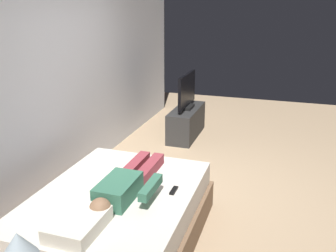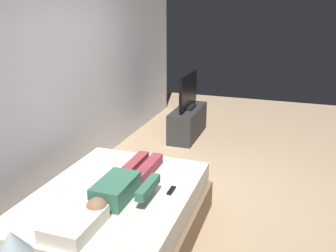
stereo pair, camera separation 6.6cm
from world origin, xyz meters
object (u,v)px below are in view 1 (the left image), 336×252
object	(u,v)px
bed	(117,218)
tv_stand	(186,122)
remote	(174,190)
person	(126,184)
tv	(187,92)
lamp	(18,246)
pillow	(78,224)

from	to	relation	value
bed	tv_stand	xyz separation A→B (m)	(3.05, 0.17, -0.01)
remote	tv_stand	size ratio (longest dim) A/B	0.14
person	tv	bearing A→B (deg)	4.99
tv	lamp	size ratio (longest dim) A/B	2.10
person	tv_stand	xyz separation A→B (m)	(3.02, 0.26, -0.37)
tv_stand	tv	xyz separation A→B (m)	(0.00, 0.00, 0.53)
bed	remote	bearing A→B (deg)	-70.14
person	bed	bearing A→B (deg)	107.13
person	remote	world-z (taller)	person
pillow	lamp	bearing A→B (deg)	-179.24
bed	tv	xyz separation A→B (m)	(3.05, 0.17, 0.52)
pillow	lamp	size ratio (longest dim) A/B	1.14
person	lamp	bearing A→B (deg)	176.18
remote	person	bearing A→B (deg)	110.47
pillow	tv	bearing A→B (deg)	2.65
tv_stand	tv	world-z (taller)	tv
lamp	pillow	bearing A→B (deg)	0.76
tv_stand	tv	size ratio (longest dim) A/B	1.25
remote	tv	distance (m)	2.96
pillow	tv	size ratio (longest dim) A/B	0.55
tv	lamp	bearing A→B (deg)	-177.62
tv	lamp	xyz separation A→B (m)	(-4.30, -0.18, 0.07)
pillow	remote	size ratio (longest dim) A/B	3.20
person	lamp	size ratio (longest dim) A/B	3.00
pillow	tv_stand	size ratio (longest dim) A/B	0.44
person	lamp	world-z (taller)	lamp
tv	person	bearing A→B (deg)	-175.01
remote	lamp	distance (m)	1.54
pillow	lamp	distance (m)	0.67
lamp	bed	bearing A→B (deg)	0.38
bed	pillow	world-z (taller)	pillow
person	remote	xyz separation A→B (m)	(0.15, -0.40, -0.07)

